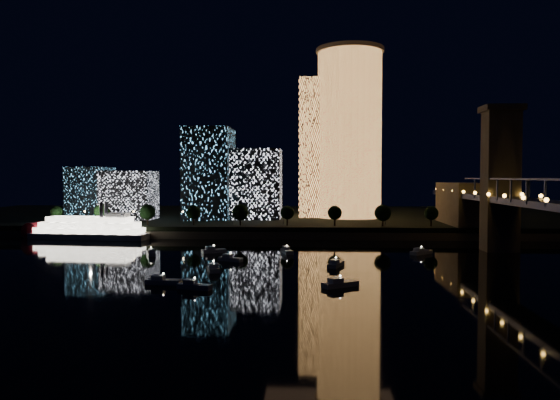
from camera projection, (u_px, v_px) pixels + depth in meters
The scene contains 10 objects.
ground at pixel (311, 275), 142.24m from camera, with size 520.00×520.00×0.00m, color black.
far_bank at pixel (311, 218), 301.74m from camera, with size 420.00×160.00×5.00m, color black.
seawall at pixel (311, 235), 223.98m from camera, with size 420.00×6.00×3.00m, color #6B5E4C.
tower_cylindrical at pixel (350, 133), 275.41m from camera, with size 34.00×34.00×84.90m.
tower_rectangular at pixel (321, 149), 282.60m from camera, with size 22.15×22.15×70.48m, color #E8964A.
midrise_blocks at pixel (195, 183), 267.31m from camera, with size 100.70×33.35×44.36m.
riverboat at pixel (85, 229), 225.07m from camera, with size 53.30×15.75×15.82m.
motorboats at pixel (264, 263), 156.52m from camera, with size 95.33×66.07×2.78m.
esplanade_trees at pixel (245, 212), 231.13m from camera, with size 165.55×6.97×8.98m.
street_lamps at pixel (233, 215), 237.52m from camera, with size 132.70×0.70×5.65m.
Camera 1 is at (-0.27, -141.50, 25.75)m, focal length 35.00 mm.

